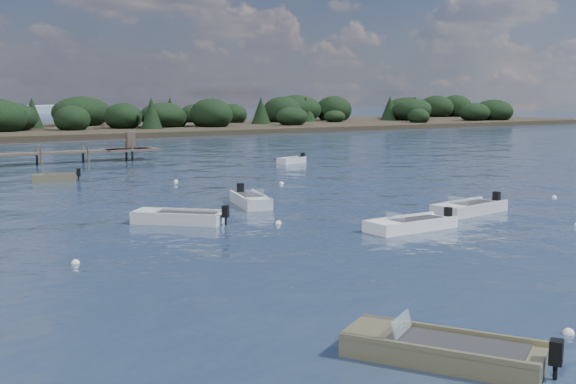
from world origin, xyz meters
TOP-DOWN VIEW (x-y plane):
  - ground at (0.00, 60.00)m, footprint 400.00×400.00m
  - tender_far_white at (-6.79, 34.01)m, footprint 3.48×1.84m
  - dinghy_near_olive at (-7.85, -7.38)m, footprint 3.95×4.93m
  - tender_far_grey_b at (15.50, 36.79)m, footprint 3.31×1.95m
  - dinghy_mid_grey at (-5.83, 13.39)m, footprint 4.40×4.28m
  - dinghy_mid_white_a at (2.86, 5.93)m, footprint 4.94×1.86m
  - dinghy_mid_white_b at (8.76, 7.88)m, footprint 5.15×2.50m
  - dinghy_extra_a at (-0.01, 16.48)m, footprint 2.49×4.81m
  - buoy_a at (-3.55, -7.74)m, footprint 0.32×0.32m
  - buoy_c at (-12.60, 7.41)m, footprint 0.32×0.32m
  - buoy_d at (17.49, 9.23)m, footprint 0.32×0.32m
  - buoy_e at (0.77, 29.25)m, footprint 0.32×0.32m
  - buoy_extra_a at (-1.66, 10.61)m, footprint 0.32×0.32m
  - buoy_extra_b at (6.77, 24.19)m, footprint 0.32×0.32m
  - far_headland at (25.00, 100.00)m, footprint 190.00×40.00m

SIDE VIEW (x-z plane):
  - ground at x=0.00m, z-range 0.00..0.00m
  - buoy_a at x=-3.55m, z-range -0.16..0.16m
  - buoy_c at x=-12.60m, z-range -0.16..0.16m
  - buoy_d at x=17.49m, z-range -0.16..0.16m
  - buoy_e at x=0.77m, z-range -0.16..0.16m
  - buoy_extra_a at x=-1.66m, z-range -0.16..0.16m
  - buoy_extra_b at x=6.77m, z-range -0.16..0.16m
  - dinghy_mid_white_a at x=2.86m, z-range -0.43..0.72m
  - tender_far_grey_b at x=15.50m, z-range -0.40..0.71m
  - dinghy_near_olive at x=-7.85m, z-range -0.46..0.78m
  - dinghy_mid_white_b at x=8.76m, z-range -0.46..0.79m
  - tender_far_white at x=-6.79m, z-range -0.42..0.75m
  - dinghy_mid_grey at x=-5.83m, z-range -0.45..0.78m
  - dinghy_extra_a at x=-0.01m, z-range -0.49..0.85m
  - far_headland at x=25.00m, z-range -0.94..4.86m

